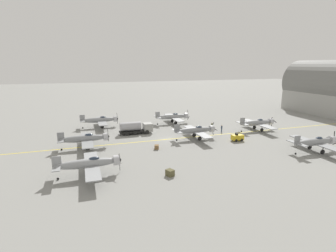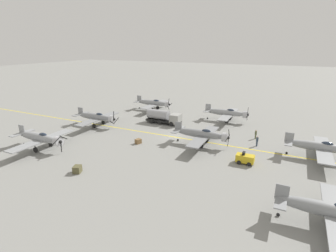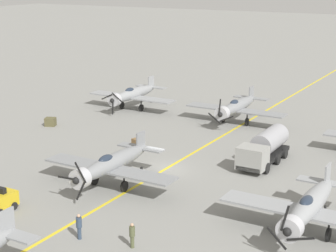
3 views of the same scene
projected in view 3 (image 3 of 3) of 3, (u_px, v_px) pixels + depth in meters
ground_plane at (165, 169)px, 50.76m from camera, size 400.00×400.00×0.00m
taxiway_stripe at (165, 169)px, 50.75m from camera, size 0.30×160.00×0.01m
airplane_near_right at (133, 94)px, 72.37m from camera, size 12.00×9.98×3.65m
airplane_mid_left at (309, 206)px, 37.78m from camera, size 12.00×9.98×3.77m
airplane_near_center at (237, 107)px, 65.66m from camera, size 12.00×9.98×3.80m
airplane_mid_center at (111, 164)px, 46.12m from camera, size 12.00×9.98×3.65m
fuel_tanker at (264, 148)px, 51.90m from camera, size 2.68×8.00×2.98m
tow_tractor at (0, 201)px, 41.70m from camera, size 1.57×2.60×1.79m
ground_crew_walking at (132, 234)px, 36.13m from camera, size 0.37×0.37×1.72m
ground_crew_inspecting at (79, 226)px, 37.29m from camera, size 0.39×0.39×1.80m
supply_crate_by_tanker at (50, 122)px, 64.95m from camera, size 1.45×1.34×0.97m
supply_crate_mid_lane at (137, 143)px, 57.27m from camera, size 1.20×1.09×0.82m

